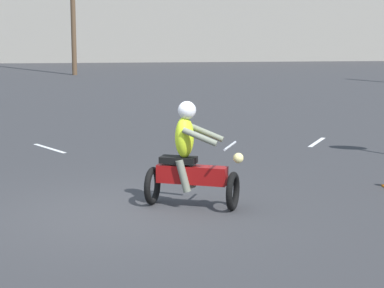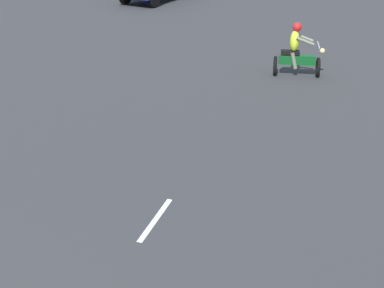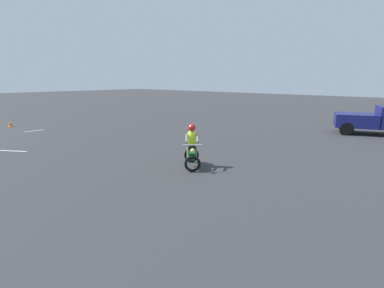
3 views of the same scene
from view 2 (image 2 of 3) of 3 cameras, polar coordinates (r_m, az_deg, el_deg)
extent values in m
torus|color=black|center=(16.97, 13.28, 7.97)|extent=(0.49, 0.50, 0.60)
torus|color=black|center=(16.88, 8.86, 8.26)|extent=(0.49, 0.50, 0.60)
cube|color=#0F4C1E|center=(16.85, 11.14, 8.83)|extent=(0.96, 0.94, 0.28)
cube|color=black|center=(16.78, 10.44, 9.60)|extent=(0.58, 0.58, 0.10)
cylinder|color=silver|center=(16.77, 13.35, 10.25)|extent=(0.51, 0.53, 0.04)
sphere|color=#F2E08C|center=(16.84, 13.73, 9.63)|extent=(0.23, 0.23, 0.16)
ellipsoid|color=#D8F233|center=(16.69, 10.89, 10.76)|extent=(0.48, 0.48, 0.64)
cylinder|color=slate|center=(16.50, 11.99, 10.67)|extent=(0.46, 0.45, 0.27)
cylinder|color=slate|center=(16.89, 11.91, 11.03)|extent=(0.46, 0.45, 0.27)
cylinder|color=slate|center=(16.71, 10.82, 8.72)|extent=(0.26, 0.26, 0.51)
cylinder|color=slate|center=(16.98, 10.78, 8.99)|extent=(0.26, 0.26, 0.51)
sphere|color=red|center=(16.59, 11.16, 12.15)|extent=(0.40, 0.40, 0.28)
cylinder|color=black|center=(26.57, -4.09, 15.12)|extent=(0.51, 0.80, 0.76)
cube|color=silver|center=(9.57, -3.91, -8.03)|extent=(0.84, 1.25, 0.01)
camera|label=1|loc=(13.43, -100.37, -16.28)|focal=70.00mm
camera|label=3|loc=(20.08, 46.33, 12.51)|focal=28.00mm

